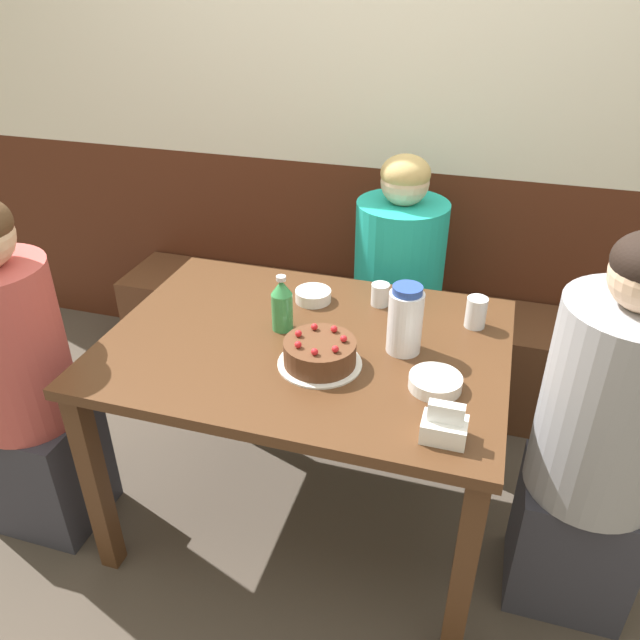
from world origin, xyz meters
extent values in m
plane|color=#4C4238|center=(0.00, 0.00, 0.00)|extent=(12.00, 12.00, 0.00)
cube|color=#4C2314|center=(0.00, 1.05, 0.49)|extent=(4.80, 0.04, 0.98)
cube|color=#56331E|center=(0.00, 0.83, 0.22)|extent=(2.28, 0.38, 0.45)
cube|color=#4C2D19|center=(0.00, 0.00, 0.73)|extent=(1.22, 0.89, 0.03)
cube|color=#4C2D19|center=(-0.56, -0.39, 0.35)|extent=(0.06, 0.06, 0.71)
cube|color=#4C2D19|center=(0.56, -0.39, 0.35)|extent=(0.06, 0.06, 0.71)
cube|color=#4C2D19|center=(-0.56, 0.39, 0.35)|extent=(0.06, 0.06, 0.71)
cube|color=#4C2D19|center=(0.56, 0.39, 0.35)|extent=(0.06, 0.06, 0.71)
cylinder|color=white|center=(0.08, -0.11, 0.75)|extent=(0.25, 0.25, 0.01)
cylinder|color=#56331E|center=(0.08, -0.11, 0.78)|extent=(0.21, 0.21, 0.07)
sphere|color=red|center=(0.04, -0.05, 0.83)|extent=(0.02, 0.02, 0.02)
sphere|color=red|center=(0.01, -0.10, 0.83)|extent=(0.02, 0.02, 0.02)
sphere|color=red|center=(0.03, -0.16, 0.83)|extent=(0.02, 0.02, 0.02)
sphere|color=red|center=(0.08, -0.18, 0.83)|extent=(0.02, 0.02, 0.02)
sphere|color=red|center=(0.13, -0.15, 0.83)|extent=(0.02, 0.02, 0.02)
sphere|color=red|center=(0.14, -0.09, 0.83)|extent=(0.02, 0.02, 0.02)
sphere|color=red|center=(0.10, -0.05, 0.83)|extent=(0.02, 0.02, 0.02)
cylinder|color=white|center=(0.30, 0.03, 0.84)|extent=(0.10, 0.10, 0.19)
cylinder|color=#28479E|center=(0.30, 0.03, 0.95)|extent=(0.09, 0.09, 0.02)
cylinder|color=#388E4C|center=(-0.09, 0.05, 0.80)|extent=(0.07, 0.07, 0.12)
cone|color=#388E4C|center=(-0.09, 0.05, 0.89)|extent=(0.07, 0.07, 0.05)
cylinder|color=silver|center=(-0.09, 0.05, 0.92)|extent=(0.03, 0.03, 0.01)
cube|color=white|center=(0.46, -0.33, 0.77)|extent=(0.11, 0.08, 0.05)
cube|color=white|center=(0.46, -0.33, 0.82)|extent=(0.09, 0.03, 0.05)
cylinder|color=white|center=(-0.05, 0.25, 0.76)|extent=(0.12, 0.12, 0.04)
cylinder|color=white|center=(0.41, -0.13, 0.76)|extent=(0.15, 0.15, 0.04)
cylinder|color=silver|center=(0.17, 0.29, 0.78)|extent=(0.06, 0.06, 0.08)
cylinder|color=silver|center=(0.49, 0.24, 0.79)|extent=(0.07, 0.07, 0.10)
cube|color=#33333D|center=(-0.87, -0.27, 0.23)|extent=(0.34, 0.30, 0.45)
cylinder|color=#BC4C47|center=(-0.87, -0.27, 0.72)|extent=(0.33, 0.33, 0.55)
cube|color=#33333D|center=(0.16, 0.70, 0.23)|extent=(0.30, 0.34, 0.45)
cylinder|color=#1EB2A3|center=(0.16, 0.70, 0.70)|extent=(0.36, 0.36, 0.51)
sphere|color=beige|center=(0.16, 0.70, 1.04)|extent=(0.18, 0.18, 0.18)
ellipsoid|color=tan|center=(0.16, 0.70, 1.07)|extent=(0.19, 0.19, 0.14)
cube|color=#33333D|center=(0.87, -0.06, 0.23)|extent=(0.34, 0.30, 0.45)
cylinder|color=#99999E|center=(0.87, -0.06, 0.74)|extent=(0.36, 0.36, 0.59)
camera|label=1|loc=(0.51, -1.53, 1.77)|focal=35.00mm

